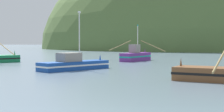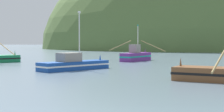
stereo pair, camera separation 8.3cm
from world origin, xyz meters
The scene contains 3 objects.
hill_mid_left centered at (31.75, 143.40, 0.00)m, with size 155.80×124.64×97.54m, color #516B38.
fishing_boat_blue centered at (-7.85, 25.13, 0.63)m, with size 7.10×8.00×6.43m.
fishing_boat_purple centered at (-1.46, 42.05, 0.82)m, with size 9.03×7.00×5.76m.
Camera 1 is at (-0.31, -10.34, 3.10)m, focal length 53.06 mm.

